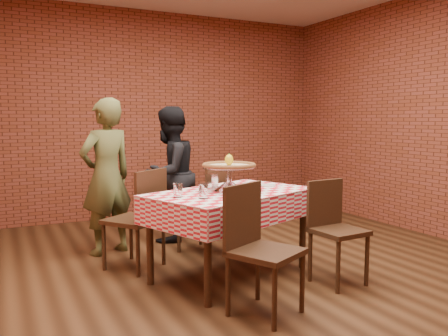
{
  "coord_description": "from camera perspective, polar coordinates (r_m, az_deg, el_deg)",
  "views": [
    {
      "loc": [
        -1.86,
        -3.41,
        1.38
      ],
      "look_at": [
        -0.05,
        0.29,
        0.95
      ],
      "focal_mm": 37.07,
      "sensor_mm": 36.0,
      "label": 1
    }
  ],
  "objects": [
    {
      "name": "tablecloth",
      "position": [
        4.06,
        0.81,
        -4.57
      ],
      "size": [
        1.66,
        1.34,
        0.24
      ],
      "primitive_type": null,
      "rotation": [
        0.0,
        0.0,
        0.36
      ],
      "color": "red",
      "rests_on": "table"
    },
    {
      "name": "chair_near_left",
      "position": [
        3.32,
        5.18,
        -10.15
      ],
      "size": [
        0.59,
        0.59,
        0.92
      ],
      "primitive_type": null,
      "rotation": [
        0.0,
        0.0,
        0.46
      ],
      "color": "#372112",
      "rests_on": "ground"
    },
    {
      "name": "side_plate",
      "position": [
        4.37,
        5.4,
        -2.16
      ],
      "size": [
        0.21,
        0.21,
        0.01
      ],
      "primitive_type": "cylinder",
      "rotation": [
        0.0,
        0.0,
        0.36
      ],
      "color": "white",
      "rests_on": "tablecloth"
    },
    {
      "name": "sweetener_packet_b",
      "position": [
        4.41,
        6.93,
        -2.14
      ],
      "size": [
        0.06,
        0.06,
        0.0
      ],
      "primitive_type": "cube",
      "rotation": [
        0.0,
        0.0,
        0.52
      ],
      "color": "white",
      "rests_on": "tablecloth"
    },
    {
      "name": "water_glass_left",
      "position": [
        3.67,
        -2.56,
        -2.87
      ],
      "size": [
        0.09,
        0.09,
        0.12
      ],
      "primitive_type": "cylinder",
      "rotation": [
        0.0,
        0.0,
        0.36
      ],
      "color": "white",
      "rests_on": "tablecloth"
    },
    {
      "name": "pizza_stand",
      "position": [
        4.07,
        0.62,
        -1.33
      ],
      "size": [
        0.61,
        0.61,
        0.21
      ],
      "primitive_type": null,
      "rotation": [
        0.0,
        0.0,
        0.36
      ],
      "color": "silver",
      "rests_on": "tablecloth"
    },
    {
      "name": "diner_black",
      "position": [
        5.29,
        -6.72,
        -0.73
      ],
      "size": [
        0.94,
        0.9,
        1.53
      ],
      "primitive_type": "imported",
      "rotation": [
        0.0,
        0.0,
        3.73
      ],
      "color": "black",
      "rests_on": "ground"
    },
    {
      "name": "table",
      "position": [
        4.12,
        0.8,
        -8.15
      ],
      "size": [
        1.62,
        1.29,
        0.75
      ],
      "primitive_type": "cube",
      "rotation": [
        0.0,
        0.0,
        0.36
      ],
      "color": "#372112",
      "rests_on": "ground"
    },
    {
      "name": "chair_near_right",
      "position": [
        4.02,
        13.97,
        -7.83
      ],
      "size": [
        0.42,
        0.42,
        0.87
      ],
      "primitive_type": null,
      "rotation": [
        0.0,
        0.0,
        0.09
      ],
      "color": "#372112",
      "rests_on": "ground"
    },
    {
      "name": "back_wall",
      "position": [
        6.67,
        -10.0,
        6.49
      ],
      "size": [
        5.5,
        0.0,
        5.5
      ],
      "primitive_type": "plane",
      "rotation": [
        1.57,
        0.0,
        0.0
      ],
      "color": "brown",
      "rests_on": "ground"
    },
    {
      "name": "chair_far_left",
      "position": [
        4.4,
        -11.06,
        -6.14
      ],
      "size": [
        0.63,
        0.63,
        0.93
      ],
      "primitive_type": null,
      "rotation": [
        0.0,
        0.0,
        3.77
      ],
      "color": "#372112",
      "rests_on": "ground"
    },
    {
      "name": "diner_olive",
      "position": [
        4.88,
        -14.3,
        -1.04
      ],
      "size": [
        0.68,
        0.56,
        1.6
      ],
      "primitive_type": "imported",
      "rotation": [
        0.0,
        0.0,
        3.49
      ],
      "color": "#4E5029",
      "rests_on": "ground"
    },
    {
      "name": "lemon",
      "position": [
        4.05,
        0.62,
        1.01
      ],
      "size": [
        0.1,
        0.1,
        0.1
      ],
      "primitive_type": "ellipsoid",
      "rotation": [
        0.0,
        0.0,
        0.36
      ],
      "color": "yellow",
      "rests_on": "pizza"
    },
    {
      "name": "pizza",
      "position": [
        4.05,
        0.62,
        0.24
      ],
      "size": [
        0.61,
        0.61,
        0.03
      ],
      "primitive_type": "cylinder",
      "rotation": [
        0.0,
        0.0,
        0.36
      ],
      "color": "#C8BA8D",
      "rests_on": "pizza_stand"
    },
    {
      "name": "water_glass_right",
      "position": [
        3.75,
        -5.72,
        -2.72
      ],
      "size": [
        0.09,
        0.09,
        0.12
      ],
      "primitive_type": "cylinder",
      "rotation": [
        0.0,
        0.0,
        0.36
      ],
      "color": "white",
      "rests_on": "tablecloth"
    },
    {
      "name": "ground",
      "position": [
        4.12,
        2.44,
        -13.59
      ],
      "size": [
        6.0,
        6.0,
        0.0
      ],
      "primitive_type": "plane",
      "color": "black",
      "rests_on": "ground"
    },
    {
      "name": "sweetener_packet_a",
      "position": [
        4.38,
        8.19,
        -2.23
      ],
      "size": [
        0.06,
        0.06,
        0.0
      ],
      "primitive_type": "cube",
      "rotation": [
        0.0,
        0.0,
        0.55
      ],
      "color": "white",
      "rests_on": "tablecloth"
    },
    {
      "name": "condiment_caddy",
      "position": [
        4.27,
        -1.5,
        -1.55
      ],
      "size": [
        0.11,
        0.1,
        0.13
      ],
      "primitive_type": "cube",
      "rotation": [
        0.0,
        0.0,
        0.44
      ],
      "color": "silver",
      "rests_on": "tablecloth"
    },
    {
      "name": "chair_far_right",
      "position": [
        4.85,
        -2.51,
        -4.99
      ],
      "size": [
        0.59,
        0.59,
        0.91
      ],
      "primitive_type": null,
      "rotation": [
        0.0,
        0.0,
        3.65
      ],
      "color": "#372112",
      "rests_on": "ground"
    }
  ]
}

